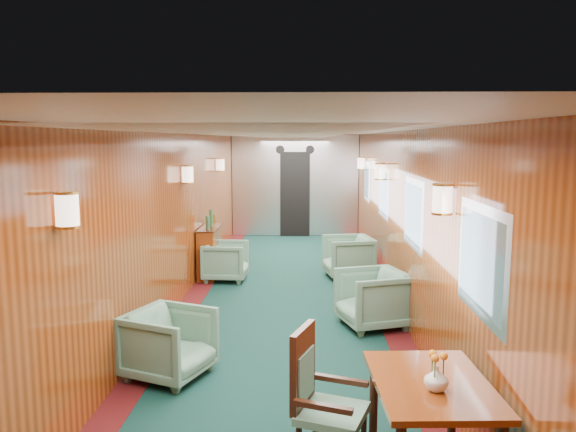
% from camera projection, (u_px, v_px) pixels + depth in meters
% --- Properties ---
extents(room, '(12.00, 12.10, 2.40)m').
position_uv_depth(room, '(286.00, 189.00, 7.37)').
color(room, '#0D3029').
rests_on(room, ground).
extents(bulkhead, '(2.98, 0.17, 2.39)m').
position_uv_depth(bulkhead, '(295.00, 186.00, 13.29)').
color(bulkhead, silver).
rests_on(bulkhead, ground).
extents(windows_right, '(0.02, 8.60, 0.80)m').
position_uv_depth(windows_right, '(396.00, 202.00, 7.59)').
color(windows_right, silver).
rests_on(windows_right, ground).
extents(wall_sconces, '(2.97, 7.97, 0.25)m').
position_uv_depth(wall_sconces, '(287.00, 175.00, 7.91)').
color(wall_sconces, beige).
rests_on(wall_sconces, ground).
extents(dining_table, '(0.77, 1.06, 0.77)m').
position_uv_depth(dining_table, '(431.00, 399.00, 3.58)').
color(dining_table, maroon).
rests_on(dining_table, ground).
extents(side_chair, '(0.57, 0.58, 1.02)m').
position_uv_depth(side_chair, '(319.00, 395.00, 3.85)').
color(side_chair, '#22503F').
rests_on(side_chair, ground).
extents(credenza, '(0.30, 0.94, 1.12)m').
position_uv_depth(credenza, '(210.00, 251.00, 9.38)').
color(credenza, maroon).
rests_on(credenza, ground).
extents(flower_vase, '(0.16, 0.16, 0.15)m').
position_uv_depth(flower_vase, '(436.00, 378.00, 3.41)').
color(flower_vase, silver).
rests_on(flower_vase, dining_table).
extents(armchair_left_near, '(0.94, 0.93, 0.67)m').
position_uv_depth(armchair_left_near, '(170.00, 344.00, 5.41)').
color(armchair_left_near, '#22503F').
rests_on(armchair_left_near, ground).
extents(armchair_left_far, '(0.72, 0.70, 0.64)m').
position_uv_depth(armchair_left_far, '(226.00, 261.00, 9.15)').
color(armchair_left_far, '#22503F').
rests_on(armchair_left_far, ground).
extents(armchair_right_near, '(0.97, 0.96, 0.71)m').
position_uv_depth(armchair_right_near, '(372.00, 299.00, 6.87)').
color(armchair_right_near, '#22503F').
rests_on(armchair_right_near, ground).
extents(armchair_right_far, '(0.89, 0.87, 0.70)m').
position_uv_depth(armchair_right_far, '(348.00, 257.00, 9.33)').
color(armchair_right_far, '#22503F').
rests_on(armchair_right_far, ground).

